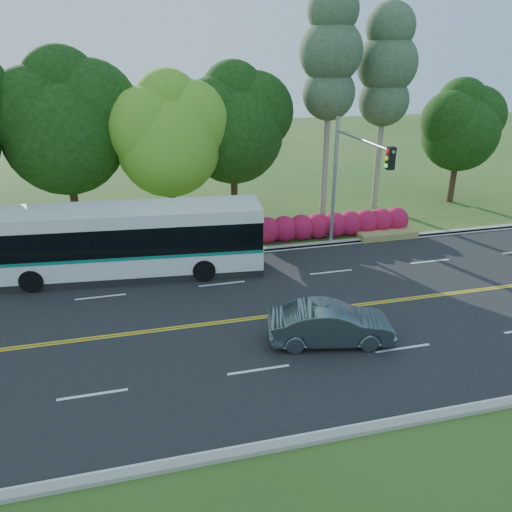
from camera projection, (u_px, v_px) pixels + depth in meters
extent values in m
plane|color=#26521B|center=(249.00, 319.00, 20.46)|extent=(120.00, 120.00, 0.00)
cube|color=black|center=(249.00, 319.00, 20.46)|extent=(60.00, 14.00, 0.02)
cube|color=#9F9B90|center=(219.00, 253.00, 26.83)|extent=(60.00, 0.30, 0.15)
cube|color=#9F9B90|center=(308.00, 441.00, 14.04)|extent=(60.00, 0.30, 0.15)
cube|color=#26521B|center=(213.00, 242.00, 28.50)|extent=(60.00, 4.00, 0.10)
cube|color=gold|center=(250.00, 320.00, 20.38)|extent=(57.00, 0.10, 0.00)
cube|color=gold|center=(249.00, 318.00, 20.53)|extent=(57.00, 0.10, 0.00)
cube|color=silver|center=(93.00, 395.00, 15.98)|extent=(2.20, 0.12, 0.00)
cube|color=silver|center=(259.00, 370.00, 17.21)|extent=(2.20, 0.12, 0.00)
cube|color=silver|center=(402.00, 348.00, 18.44)|extent=(2.20, 0.12, 0.00)
cube|color=silver|center=(101.00, 297.00, 22.24)|extent=(2.20, 0.12, 0.00)
cube|color=silver|center=(222.00, 284.00, 23.48)|extent=(2.20, 0.12, 0.00)
cube|color=silver|center=(331.00, 272.00, 24.71)|extent=(2.20, 0.12, 0.00)
cube|color=silver|center=(430.00, 261.00, 25.94)|extent=(2.20, 0.12, 0.00)
cube|color=silver|center=(220.00, 256.00, 26.59)|extent=(57.00, 0.12, 0.00)
cube|color=silver|center=(304.00, 435.00, 14.33)|extent=(57.00, 0.12, 0.00)
cylinder|color=black|center=(75.00, 207.00, 28.83)|extent=(0.44, 0.44, 3.60)
sphere|color=black|center=(65.00, 134.00, 27.24)|extent=(6.60, 6.60, 6.60)
sphere|color=black|center=(90.00, 108.00, 27.33)|extent=(5.28, 5.28, 5.28)
sphere|color=black|center=(35.00, 114.00, 26.32)|extent=(4.95, 4.95, 4.95)
sphere|color=black|center=(61.00, 86.00, 26.66)|extent=(4.29, 4.29, 4.29)
cylinder|color=black|center=(173.00, 208.00, 29.23)|extent=(0.44, 0.44, 3.24)
sphere|color=#589D20|center=(169.00, 145.00, 27.82)|extent=(5.80, 5.80, 5.80)
sphere|color=#589D20|center=(190.00, 122.00, 27.94)|extent=(4.64, 4.64, 4.64)
sphere|color=#589D20|center=(146.00, 128.00, 26.99)|extent=(4.35, 4.35, 4.35)
sphere|color=#589D20|center=(167.00, 104.00, 27.36)|extent=(3.77, 3.77, 3.77)
cylinder|color=black|center=(234.00, 195.00, 31.44)|extent=(0.44, 0.44, 3.42)
sphere|color=black|center=(233.00, 134.00, 29.97)|extent=(6.00, 6.00, 6.00)
sphere|color=black|center=(254.00, 112.00, 30.07)|extent=(4.80, 4.80, 4.80)
sphere|color=black|center=(214.00, 117.00, 29.11)|extent=(4.50, 4.50, 4.50)
sphere|color=black|center=(233.00, 94.00, 29.48)|extent=(3.90, 3.90, 3.90)
cylinder|color=gray|center=(326.00, 140.00, 31.55)|extent=(0.40, 0.40, 9.80)
sphere|color=#364E31|center=(329.00, 94.00, 30.47)|extent=(3.23, 3.23, 3.23)
sphere|color=#364E31|center=(331.00, 52.00, 29.55)|extent=(3.80, 3.80, 3.80)
sphere|color=#364E31|center=(333.00, 9.00, 28.68)|extent=(3.04, 3.04, 3.04)
cylinder|color=gray|center=(380.00, 141.00, 33.03)|extent=(0.40, 0.40, 9.10)
sphere|color=#364E31|center=(384.00, 101.00, 32.02)|extent=(3.23, 3.23, 3.23)
sphere|color=#364E31|center=(387.00, 64.00, 31.17)|extent=(3.80, 3.80, 3.80)
sphere|color=#364E31|center=(391.00, 27.00, 30.37)|extent=(3.04, 3.04, 3.04)
cylinder|color=black|center=(453.00, 181.00, 35.54)|extent=(0.44, 0.44, 3.06)
sphere|color=black|center=(460.00, 133.00, 34.24)|extent=(5.20, 5.20, 5.20)
sphere|color=black|center=(475.00, 116.00, 34.37)|extent=(4.16, 4.16, 4.16)
sphere|color=black|center=(450.00, 120.00, 33.48)|extent=(3.90, 3.90, 3.90)
sphere|color=black|center=(462.00, 103.00, 33.87)|extent=(3.38, 3.38, 3.38)
sphere|color=maroon|center=(267.00, 230.00, 28.18)|extent=(1.50, 1.50, 1.50)
sphere|color=maroon|center=(284.00, 229.00, 28.41)|extent=(1.50, 1.50, 1.50)
sphere|color=maroon|center=(301.00, 227.00, 28.63)|extent=(1.50, 1.50, 1.50)
sphere|color=maroon|center=(317.00, 226.00, 28.86)|extent=(1.50, 1.50, 1.50)
sphere|color=maroon|center=(333.00, 225.00, 29.08)|extent=(1.50, 1.50, 1.50)
sphere|color=maroon|center=(349.00, 223.00, 29.30)|extent=(1.50, 1.50, 1.50)
sphere|color=maroon|center=(365.00, 222.00, 29.53)|extent=(1.50, 1.50, 1.50)
sphere|color=maroon|center=(380.00, 221.00, 29.75)|extent=(1.50, 1.50, 1.50)
sphere|color=maroon|center=(396.00, 219.00, 29.98)|extent=(1.50, 1.50, 1.50)
cube|color=olive|center=(386.00, 234.00, 29.25)|extent=(3.50, 1.40, 0.40)
cylinder|color=#95989D|center=(334.00, 183.00, 27.10)|extent=(0.20, 0.20, 7.00)
cylinder|color=#95989D|center=(362.00, 140.00, 23.33)|extent=(0.14, 6.00, 0.14)
cube|color=black|center=(391.00, 158.00, 20.95)|extent=(0.32, 0.28, 0.95)
sphere|color=red|center=(388.00, 151.00, 20.79)|extent=(0.18, 0.18, 0.18)
sphere|color=yellow|center=(387.00, 158.00, 20.91)|extent=(0.18, 0.18, 0.18)
sphere|color=#19D833|center=(386.00, 166.00, 21.02)|extent=(0.18, 0.18, 0.18)
cube|color=silver|center=(127.00, 257.00, 24.12)|extent=(13.16, 3.95, 1.07)
cube|color=black|center=(125.00, 234.00, 23.66)|extent=(13.10, 3.99, 1.34)
cube|color=silver|center=(123.00, 214.00, 23.28)|extent=(13.16, 3.95, 0.60)
cube|color=#0C7161|center=(126.00, 248.00, 23.94)|extent=(13.10, 4.00, 0.15)
cube|color=black|center=(129.00, 271.00, 24.40)|extent=(13.15, 3.84, 0.38)
cylinder|color=black|center=(32.00, 281.00, 22.51)|extent=(1.10, 0.40, 1.08)
cylinder|color=black|center=(45.00, 259.00, 24.87)|extent=(1.10, 0.40, 1.08)
cylinder|color=black|center=(204.00, 270.00, 23.60)|extent=(1.10, 0.40, 1.08)
cylinder|color=black|center=(201.00, 250.00, 25.95)|extent=(1.10, 0.40, 1.08)
imported|color=#525F64|center=(330.00, 324.00, 18.56)|extent=(4.86, 2.49, 1.53)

